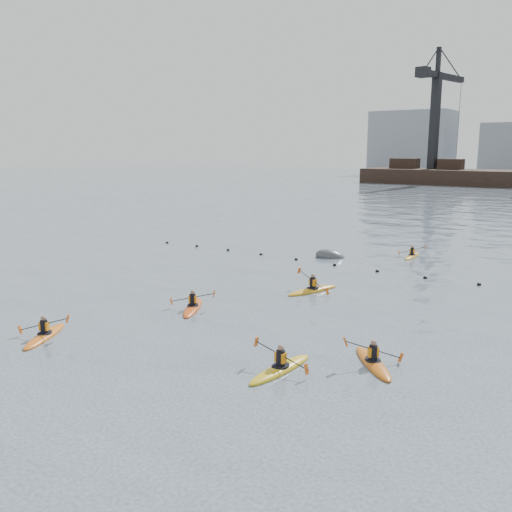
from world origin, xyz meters
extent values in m
plane|color=#3D475A|center=(0.00, 0.00, 0.00)|extent=(400.00, 400.00, 0.00)
sphere|color=black|center=(-17.00, 22.50, 0.03)|extent=(0.24, 0.24, 0.24)
sphere|color=black|center=(-14.00, 22.66, 0.03)|extent=(0.24, 0.24, 0.24)
sphere|color=black|center=(-11.00, 22.75, 0.03)|extent=(0.24, 0.24, 0.24)
sphere|color=black|center=(-8.00, 22.72, 0.03)|extent=(0.24, 0.24, 0.24)
sphere|color=black|center=(-5.00, 22.58, 0.03)|extent=(0.24, 0.24, 0.24)
sphere|color=black|center=(-2.00, 22.41, 0.03)|extent=(0.24, 0.24, 0.24)
sphere|color=black|center=(1.00, 22.28, 0.03)|extent=(0.24, 0.24, 0.24)
sphere|color=black|center=(4.00, 22.25, 0.03)|extent=(0.24, 0.24, 0.24)
sphere|color=black|center=(7.00, 22.34, 0.03)|extent=(0.24, 0.24, 0.24)
cube|color=black|center=(-28.00, 110.00, 4.20)|extent=(6.00, 3.00, 2.20)
cube|color=black|center=(-18.00, 110.00, 4.20)|extent=(5.00, 3.00, 2.20)
cube|color=black|center=(-22.00, 110.00, 13.10)|extent=(1.85, 1.85, 20.00)
cube|color=black|center=(-21.53, 112.66, 22.50)|extent=(4.31, 17.93, 1.20)
cube|color=black|center=(-23.09, 103.80, 22.50)|extent=(2.62, 2.94, 2.00)
cube|color=black|center=(-22.00, 110.00, 25.60)|extent=(0.93, 0.93, 5.00)
cube|color=gray|center=(-40.00, 150.00, 9.00)|extent=(22.00, 14.00, 18.00)
ellipsoid|color=#D46214|center=(-5.69, 3.39, 0.04)|extent=(2.10, 3.15, 0.32)
cylinder|color=black|center=(-5.69, 3.39, 0.17)|extent=(0.82, 0.82, 0.06)
cylinder|color=black|center=(-5.69, 3.39, 0.45)|extent=(0.30, 0.30, 0.53)
cube|color=orange|center=(-5.69, 3.39, 0.47)|extent=(0.43, 0.37, 0.34)
sphere|color=#8C6651|center=(-5.69, 3.39, 0.81)|extent=(0.21, 0.21, 0.21)
cylinder|color=black|center=(-5.69, 3.39, 0.56)|extent=(1.91, 1.05, 0.63)
cube|color=#D85914|center=(-6.60, 2.90, 0.28)|extent=(0.19, 0.19, 0.34)
cube|color=#D85914|center=(-4.78, 3.88, 0.83)|extent=(0.19, 0.19, 0.34)
ellipsoid|color=gold|center=(4.03, 5.93, 0.04)|extent=(0.95, 3.41, 0.34)
cylinder|color=black|center=(4.03, 5.93, 0.18)|extent=(0.68, 0.68, 0.06)
cylinder|color=black|center=(4.03, 5.93, 0.47)|extent=(0.32, 0.32, 0.55)
cube|color=orange|center=(4.03, 5.93, 0.49)|extent=(0.40, 0.26, 0.36)
sphere|color=#8C6651|center=(4.03, 5.93, 0.84)|extent=(0.22, 0.22, 0.22)
cylinder|color=black|center=(4.03, 5.93, 0.58)|extent=(2.26, 0.23, 0.54)
cube|color=#D85914|center=(2.97, 6.02, 0.81)|extent=(0.14, 0.16, 0.36)
cube|color=#D85914|center=(5.10, 5.84, 0.34)|extent=(0.14, 0.16, 0.36)
ellipsoid|color=#CF4913|center=(-3.33, 9.83, 0.04)|extent=(2.17, 3.16, 0.33)
cylinder|color=black|center=(-3.33, 9.83, 0.17)|extent=(0.83, 0.83, 0.06)
cylinder|color=black|center=(-3.33, 9.83, 0.46)|extent=(0.31, 0.31, 0.53)
cube|color=orange|center=(-3.33, 9.83, 0.48)|extent=(0.43, 0.38, 0.35)
sphere|color=#8C6651|center=(-3.33, 9.83, 0.81)|extent=(0.21, 0.21, 0.21)
cylinder|color=black|center=(-3.33, 9.83, 0.56)|extent=(1.93, 1.12, 0.49)
cube|color=#D85914|center=(-4.23, 9.32, 0.35)|extent=(0.18, 0.18, 0.35)
cube|color=#D85914|center=(-2.42, 10.35, 0.77)|extent=(0.18, 0.18, 0.35)
ellipsoid|color=orange|center=(-0.10, 15.90, 0.04)|extent=(1.75, 3.49, 0.35)
cylinder|color=black|center=(-0.10, 15.90, 0.18)|extent=(0.82, 0.82, 0.06)
cylinder|color=black|center=(-0.10, 15.90, 0.49)|extent=(0.32, 0.32, 0.56)
cube|color=orange|center=(-0.10, 15.90, 0.51)|extent=(0.44, 0.35, 0.37)
sphere|color=#8C6651|center=(-0.10, 15.90, 0.86)|extent=(0.23, 0.23, 0.23)
cylinder|color=black|center=(-0.10, 15.90, 0.59)|extent=(2.15, 0.75, 0.82)
cube|color=#D85914|center=(-1.14, 16.24, 0.96)|extent=(0.21, 0.20, 0.36)
cube|color=#D85914|center=(0.95, 15.55, 0.23)|extent=(0.21, 0.20, 0.36)
ellipsoid|color=#C25E12|center=(6.46, 8.25, 0.04)|extent=(2.63, 2.86, 0.32)
cylinder|color=black|center=(6.46, 8.25, 0.17)|extent=(0.86, 0.86, 0.06)
cylinder|color=black|center=(6.46, 8.25, 0.46)|extent=(0.30, 0.30, 0.53)
cube|color=orange|center=(6.46, 8.25, 0.48)|extent=(0.42, 0.41, 0.34)
sphere|color=#8C6651|center=(6.46, 8.25, 0.81)|extent=(0.21, 0.21, 0.21)
cylinder|color=black|center=(6.46, 8.25, 0.56)|extent=(1.61, 1.43, 0.78)
cube|color=#D85914|center=(7.24, 8.93, 0.21)|extent=(0.22, 0.21, 0.34)
cube|color=#D85914|center=(5.69, 7.56, 0.90)|extent=(0.22, 0.21, 0.34)
ellipsoid|color=#C28716|center=(1.22, 28.18, 0.04)|extent=(0.70, 2.92, 0.29)
cylinder|color=black|center=(1.22, 28.18, 0.15)|extent=(0.57, 0.57, 0.05)
cylinder|color=black|center=(1.22, 28.18, 0.41)|extent=(0.27, 0.27, 0.47)
cube|color=orange|center=(1.22, 28.18, 0.43)|extent=(0.33, 0.21, 0.31)
sphere|color=#8C6651|center=(1.22, 28.18, 0.73)|extent=(0.19, 0.19, 0.19)
cylinder|color=black|center=(1.22, 28.18, 0.50)|extent=(1.90, 0.11, 0.65)
cube|color=#D85914|center=(0.30, 28.14, 0.21)|extent=(0.14, 0.13, 0.31)
cube|color=#D85914|center=(2.14, 28.22, 0.79)|extent=(0.14, 0.13, 0.31)
ellipsoid|color=#3B3E40|center=(-3.47, 24.76, 0.00)|extent=(2.64, 2.09, 1.50)
camera|label=1|loc=(13.25, -9.10, 7.58)|focal=38.00mm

